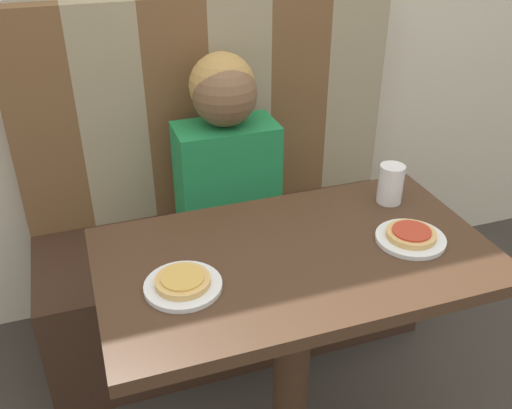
{
  "coord_description": "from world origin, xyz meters",
  "views": [
    {
      "loc": [
        -0.47,
        -1.06,
        1.57
      ],
      "look_at": [
        0.0,
        0.31,
        0.73
      ],
      "focal_mm": 40.0,
      "sensor_mm": 36.0,
      "label": 1
    }
  ],
  "objects_px": {
    "plate_left": "(183,286)",
    "drinking_cup": "(391,184)",
    "person": "(226,143)",
    "pizza_right": "(411,234)",
    "pizza_left": "(183,280)",
    "plate_right": "(410,239)"
  },
  "relations": [
    {
      "from": "person",
      "to": "pizza_left",
      "type": "distance_m",
      "value": 0.73
    },
    {
      "from": "pizza_right",
      "to": "plate_right",
      "type": "bearing_deg",
      "value": -7.13
    },
    {
      "from": "person",
      "to": "drinking_cup",
      "type": "height_order",
      "value": "person"
    },
    {
      "from": "pizza_left",
      "to": "pizza_right",
      "type": "bearing_deg",
      "value": 0.0
    },
    {
      "from": "plate_right",
      "to": "pizza_left",
      "type": "distance_m",
      "value": 0.59
    },
    {
      "from": "plate_right",
      "to": "pizza_right",
      "type": "xyz_separation_m",
      "value": [
        -0.0,
        0.0,
        0.02
      ]
    },
    {
      "from": "person",
      "to": "pizza_left",
      "type": "height_order",
      "value": "person"
    },
    {
      "from": "pizza_left",
      "to": "pizza_right",
      "type": "height_order",
      "value": "same"
    },
    {
      "from": "plate_left",
      "to": "drinking_cup",
      "type": "height_order",
      "value": "drinking_cup"
    },
    {
      "from": "pizza_left",
      "to": "drinking_cup",
      "type": "bearing_deg",
      "value": 16.98
    },
    {
      "from": "drinking_cup",
      "to": "pizza_left",
      "type": "bearing_deg",
      "value": -163.02
    },
    {
      "from": "plate_right",
      "to": "drinking_cup",
      "type": "height_order",
      "value": "drinking_cup"
    },
    {
      "from": "pizza_right",
      "to": "drinking_cup",
      "type": "height_order",
      "value": "drinking_cup"
    },
    {
      "from": "plate_right",
      "to": "pizza_left",
      "type": "bearing_deg",
      "value": 180.0
    },
    {
      "from": "plate_left",
      "to": "drinking_cup",
      "type": "bearing_deg",
      "value": 16.98
    },
    {
      "from": "plate_left",
      "to": "plate_right",
      "type": "distance_m",
      "value": 0.59
    },
    {
      "from": "plate_left",
      "to": "drinking_cup",
      "type": "xyz_separation_m",
      "value": [
        0.64,
        0.2,
        0.05
      ]
    },
    {
      "from": "plate_left",
      "to": "pizza_left",
      "type": "xyz_separation_m",
      "value": [
        0.0,
        0.0,
        0.02
      ]
    },
    {
      "from": "plate_left",
      "to": "drinking_cup",
      "type": "relative_size",
      "value": 1.57
    },
    {
      "from": "person",
      "to": "pizza_right",
      "type": "relative_size",
      "value": 5.09
    },
    {
      "from": "pizza_right",
      "to": "plate_left",
      "type": "bearing_deg",
      "value": -180.0
    },
    {
      "from": "person",
      "to": "pizza_left",
      "type": "bearing_deg",
      "value": -113.83
    }
  ]
}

